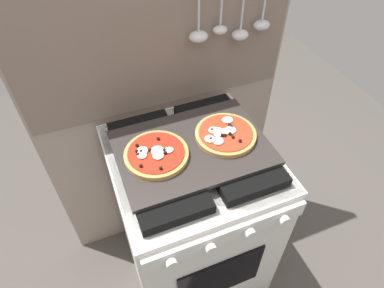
% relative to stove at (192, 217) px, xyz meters
% --- Properties ---
extents(ground_plane, '(4.00, 4.00, 0.00)m').
position_rel_stove_xyz_m(ground_plane, '(0.00, 0.00, -0.45)').
color(ground_plane, '#4C4742').
extents(kitchen_backsplash, '(1.10, 0.09, 1.55)m').
position_rel_stove_xyz_m(kitchen_backsplash, '(0.00, 0.34, 0.34)').
color(kitchen_backsplash, gray).
rests_on(kitchen_backsplash, ground_plane).
extents(stove, '(0.60, 0.64, 0.90)m').
position_rel_stove_xyz_m(stove, '(0.00, 0.00, 0.00)').
color(stove, white).
rests_on(stove, ground_plane).
extents(baking_tray, '(0.54, 0.38, 0.02)m').
position_rel_stove_xyz_m(baking_tray, '(0.00, 0.00, 0.46)').
color(baking_tray, '#2D2826').
rests_on(baking_tray, stove).
extents(pizza_left, '(0.22, 0.22, 0.03)m').
position_rel_stove_xyz_m(pizza_left, '(-0.13, 0.01, 0.48)').
color(pizza_left, tan).
rests_on(pizza_left, baking_tray).
extents(pizza_right, '(0.22, 0.22, 0.03)m').
position_rel_stove_xyz_m(pizza_right, '(0.13, 0.00, 0.48)').
color(pizza_right, tan).
rests_on(pizza_right, baking_tray).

